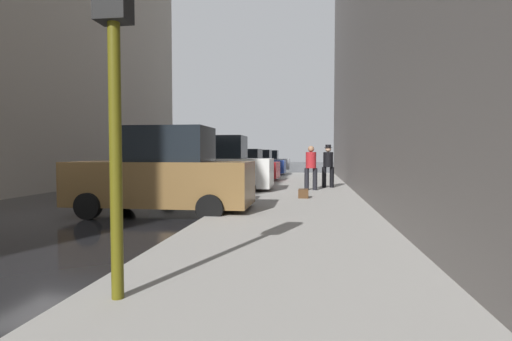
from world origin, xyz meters
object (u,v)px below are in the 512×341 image
(parked_red_hatchback, at_px, (240,167))
(fire_hydrant, at_px, (265,178))
(pedestrian_in_red_jacket, at_px, (311,165))
(parked_blue_sedan, at_px, (254,164))
(parked_bronze_suv, at_px, (163,175))
(pedestrian_with_fedora, at_px, (328,164))
(parked_silver_sedan, at_px, (264,162))
(parked_white_van, at_px, (214,167))
(duffel_bag, at_px, (303,193))
(traffic_light, at_px, (114,32))

(parked_red_hatchback, distance_m, fire_hydrant, 4.17)
(fire_hydrant, relative_size, pedestrian_in_red_jacket, 0.41)
(parked_blue_sedan, relative_size, fire_hydrant, 5.99)
(parked_bronze_suv, relative_size, parked_red_hatchback, 1.08)
(parked_red_hatchback, xyz_separation_m, pedestrian_with_fedora, (4.45, -4.05, 0.29))
(parked_silver_sedan, bearing_deg, parked_bronze_suv, -90.00)
(pedestrian_in_red_jacket, bearing_deg, pedestrian_with_fedora, 60.15)
(parked_bronze_suv, relative_size, parked_white_van, 1.00)
(parked_blue_sedan, height_order, parked_silver_sedan, same)
(parked_bronze_suv, xyz_separation_m, parked_white_van, (0.00, 5.46, 0.00))
(parked_white_van, distance_m, pedestrian_in_red_jacket, 3.76)
(parked_blue_sedan, relative_size, duffel_bag, 9.58)
(pedestrian_with_fedora, xyz_separation_m, duffel_bag, (-0.94, -3.95, -0.85))
(parked_white_van, height_order, fire_hydrant, parked_white_van)
(fire_hydrant, bearing_deg, parked_bronze_suv, -103.89)
(parked_blue_sedan, bearing_deg, parked_silver_sedan, 90.00)
(parked_bronze_suv, xyz_separation_m, traffic_light, (1.85, -6.09, 1.73))
(pedestrian_in_red_jacket, bearing_deg, parked_silver_sedan, 102.80)
(parked_red_hatchback, relative_size, parked_silver_sedan, 1.01)
(parked_bronze_suv, distance_m, parked_red_hatchback, 11.04)
(parked_silver_sedan, relative_size, traffic_light, 1.17)
(parked_bronze_suv, height_order, traffic_light, traffic_light)
(duffel_bag, bearing_deg, parked_white_van, 145.40)
(parked_silver_sedan, height_order, pedestrian_with_fedora, pedestrian_with_fedora)
(traffic_light, relative_size, duffel_bag, 8.18)
(traffic_light, height_order, pedestrian_with_fedora, traffic_light)
(pedestrian_with_fedora, bearing_deg, parked_white_van, -161.10)
(parked_white_van, relative_size, fire_hydrant, 6.54)
(parked_red_hatchback, bearing_deg, parked_silver_sedan, 90.00)
(parked_white_van, relative_size, pedestrian_in_red_jacket, 2.69)
(parked_bronze_suv, height_order, parked_silver_sedan, parked_bronze_suv)
(parked_blue_sedan, relative_size, pedestrian_in_red_jacket, 2.47)
(parked_white_van, xyz_separation_m, pedestrian_in_red_jacket, (3.74, 0.30, 0.07))
(parked_bronze_suv, relative_size, fire_hydrant, 6.55)
(parked_bronze_suv, bearing_deg, duffel_bag, 40.86)
(parked_silver_sedan, distance_m, fire_hydrant, 15.05)
(pedestrian_with_fedora, bearing_deg, parked_blue_sedan, 115.09)
(traffic_light, xyz_separation_m, pedestrian_with_fedora, (2.60, 13.08, -1.62))
(parked_bronze_suv, bearing_deg, fire_hydrant, 76.11)
(parked_blue_sedan, relative_size, pedestrian_with_fedora, 2.37)
(parked_red_hatchback, relative_size, fire_hydrant, 6.07)
(parked_bronze_suv, distance_m, pedestrian_with_fedora, 8.28)
(pedestrian_in_red_jacket, bearing_deg, fire_hydrant, 141.62)
(fire_hydrant, height_order, pedestrian_in_red_jacket, pedestrian_in_red_jacket)
(parked_blue_sedan, distance_m, pedestrian_in_red_jacket, 11.37)
(parked_bronze_suv, relative_size, parked_silver_sedan, 1.09)
(parked_white_van, height_order, parked_silver_sedan, parked_white_van)
(parked_red_hatchback, bearing_deg, parked_white_van, -90.00)
(parked_blue_sedan, height_order, pedestrian_with_fedora, pedestrian_with_fedora)
(fire_hydrant, bearing_deg, parked_white_van, -134.54)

